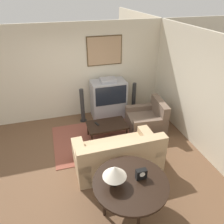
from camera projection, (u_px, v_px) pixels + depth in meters
name	position (u px, v px, depth m)	size (l,w,h in m)	color
ground_plane	(90.00, 159.00, 5.07)	(12.00, 12.00, 0.00)	brown
wall_back	(73.00, 72.00, 6.16)	(12.00, 0.10, 2.70)	beige
wall_right	(199.00, 92.00, 5.03)	(0.06, 12.00, 2.70)	beige
area_rug	(103.00, 138.00, 5.74)	(2.51, 1.71, 0.01)	brown
tv	(108.00, 99.00, 6.43)	(0.98, 0.59, 1.23)	#9E9EA3
couch	(118.00, 156.00, 4.70)	(1.84, 1.01, 0.88)	tan
armchair	(147.00, 121.00, 5.97)	(1.01, 1.02, 0.86)	brown
coffee_table	(107.00, 126.00, 5.57)	(1.00, 0.61, 0.42)	black
console_table	(131.00, 185.00, 3.53)	(1.23, 1.23, 0.75)	black
table_lamp	(115.00, 171.00, 3.32)	(0.38, 0.38, 0.37)	black
mantel_clock	(141.00, 174.00, 3.52)	(0.18, 0.10, 0.18)	black
remote	(97.00, 124.00, 5.56)	(0.10, 0.17, 0.02)	black
speaker_tower_left	(82.00, 106.00, 6.25)	(0.20, 0.20, 1.02)	black
speaker_tower_right	(134.00, 100.00, 6.63)	(0.20, 0.20, 1.02)	black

